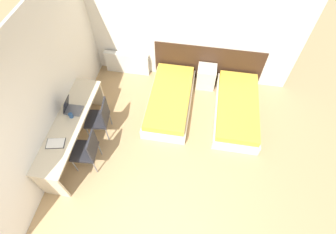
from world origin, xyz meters
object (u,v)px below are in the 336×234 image
chair_near_laptop (100,117)px  laptop (71,108)px  bed_near_window (170,100)px  nightstand (206,77)px  chair_near_notebook (87,150)px  bed_near_door (237,109)px

chair_near_laptop → laptop: bearing=-175.7°
bed_near_window → nightstand: (0.73, 0.77, 0.08)m
chair_near_laptop → chair_near_notebook: same height
chair_near_notebook → laptop: size_ratio=2.93×
bed_near_door → nightstand: bearing=133.4°
bed_near_door → laptop: laptop is taller
chair_near_notebook → laptop: bearing=120.6°
nightstand → chair_near_notebook: 3.12m
nightstand → laptop: bearing=-143.7°
bed_near_door → chair_near_notebook: bearing=-148.8°
bed_near_door → nightstand: (-0.73, 0.77, 0.08)m
chair_near_laptop → laptop: size_ratio=2.93×
nightstand → chair_near_notebook: size_ratio=0.59×
chair_near_notebook → laptop: laptop is taller
nightstand → chair_near_laptop: size_ratio=0.59×
chair_near_laptop → chair_near_notebook: (0.00, -0.73, 0.00)m
bed_near_window → nightstand: nightstand is taller
chair_near_notebook → laptop: (-0.45, 0.63, 0.32)m
nightstand → chair_near_laptop: (-1.97, -1.69, 0.24)m
nightstand → bed_near_window: bearing=-133.4°
bed_near_window → bed_near_door: size_ratio=1.00×
bed_near_door → chair_near_laptop: chair_near_laptop is taller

